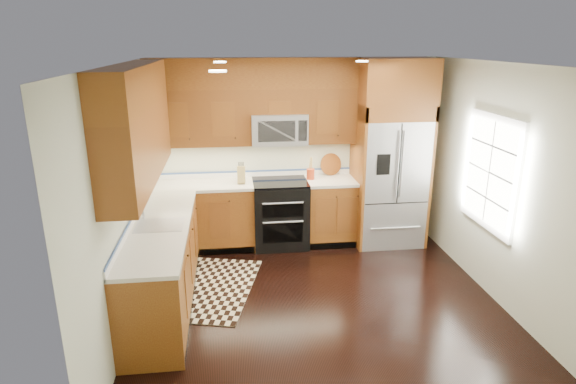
{
  "coord_description": "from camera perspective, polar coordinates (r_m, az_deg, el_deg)",
  "views": [
    {
      "loc": [
        -0.93,
        -4.7,
        2.82
      ],
      "look_at": [
        -0.27,
        0.6,
        1.13
      ],
      "focal_mm": 30.0,
      "sensor_mm": 36.0,
      "label": 1
    }
  ],
  "objects": [
    {
      "name": "ground",
      "position": [
        5.56,
        3.64,
        -12.94
      ],
      "size": [
        4.0,
        4.0,
        0.0
      ],
      "primitive_type": "plane",
      "color": "black",
      "rests_on": "ground"
    },
    {
      "name": "wall_back",
      "position": [
        6.94,
        0.82,
        4.92
      ],
      "size": [
        4.0,
        0.02,
        2.6
      ],
      "primitive_type": "cube",
      "color": "beige",
      "rests_on": "ground"
    },
    {
      "name": "wall_left",
      "position": [
        5.06,
        -18.93,
        -0.91
      ],
      "size": [
        0.02,
        4.0,
        2.6
      ],
      "primitive_type": "cube",
      "color": "beige",
      "rests_on": "ground"
    },
    {
      "name": "wall_right",
      "position": [
        5.75,
        23.92,
        0.68
      ],
      "size": [
        0.02,
        4.0,
        2.6
      ],
      "primitive_type": "cube",
      "color": "beige",
      "rests_on": "ground"
    },
    {
      "name": "window",
      "position": [
        5.87,
        22.88,
        2.17
      ],
      "size": [
        0.04,
        1.1,
        1.3
      ],
      "color": "white",
      "rests_on": "ground"
    },
    {
      "name": "base_cabinets",
      "position": [
        6.09,
        -9.38,
        -5.58
      ],
      "size": [
        2.85,
        3.0,
        0.9
      ],
      "color": "brown",
      "rests_on": "ground"
    },
    {
      "name": "countertop",
      "position": [
        6.03,
        -8.22,
        -0.99
      ],
      "size": [
        2.86,
        3.01,
        0.04
      ],
      "color": "beige",
      "rests_on": "base_cabinets"
    },
    {
      "name": "upper_cabinets",
      "position": [
        5.85,
        -9.29,
        9.53
      ],
      "size": [
        2.85,
        3.0,
        1.15
      ],
      "color": "brown",
      "rests_on": "ground"
    },
    {
      "name": "range",
      "position": [
        6.83,
        -0.91,
        -2.57
      ],
      "size": [
        0.76,
        0.67,
        0.95
      ],
      "color": "black",
      "rests_on": "ground"
    },
    {
      "name": "microwave",
      "position": [
        6.64,
        -1.09,
        7.51
      ],
      "size": [
        0.76,
        0.4,
        0.42
      ],
      "color": "#B2B2B7",
      "rests_on": "ground"
    },
    {
      "name": "refrigerator",
      "position": [
        6.88,
        12.06,
        4.46
      ],
      "size": [
        0.98,
        0.75,
        2.6
      ],
      "color": "#B2B2B7",
      "rests_on": "ground"
    },
    {
      "name": "sink_faucet",
      "position": [
        5.32,
        -15.34,
        -3.18
      ],
      "size": [
        0.54,
        0.44,
        0.37
      ],
      "color": "#B2B2B7",
      "rests_on": "countertop"
    },
    {
      "name": "rug",
      "position": [
        5.91,
        -8.99,
        -11.12
      ],
      "size": [
        1.28,
        1.72,
        0.01
      ],
      "primitive_type": "cube",
      "rotation": [
        0.0,
        0.0,
        -0.25
      ],
      "color": "black",
      "rests_on": "ground"
    },
    {
      "name": "knife_block",
      "position": [
        6.63,
        -5.55,
        2.1
      ],
      "size": [
        0.12,
        0.15,
        0.3
      ],
      "color": "tan",
      "rests_on": "countertop"
    },
    {
      "name": "utensil_crock",
      "position": [
        6.78,
        2.69,
        2.42
      ],
      "size": [
        0.15,
        0.15,
        0.31
      ],
      "color": "#AC3515",
      "rests_on": "countertop"
    },
    {
      "name": "cutting_board",
      "position": [
        7.05,
        5.06,
        2.13
      ],
      "size": [
        0.39,
        0.39,
        0.02
      ],
      "primitive_type": "cylinder",
      "rotation": [
        0.0,
        0.0,
        0.24
      ],
      "color": "brown",
      "rests_on": "countertop"
    }
  ]
}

